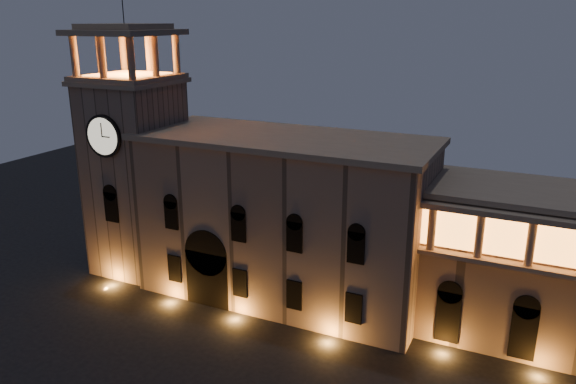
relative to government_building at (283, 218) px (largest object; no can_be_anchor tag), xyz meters
The scene contains 2 objects.
government_building is the anchor object (origin of this frame).
clock_tower 18.82m from the government_building, behind, with size 9.80×9.80×32.40m.
Camera 1 is at (22.18, -28.21, 29.01)m, focal length 35.00 mm.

